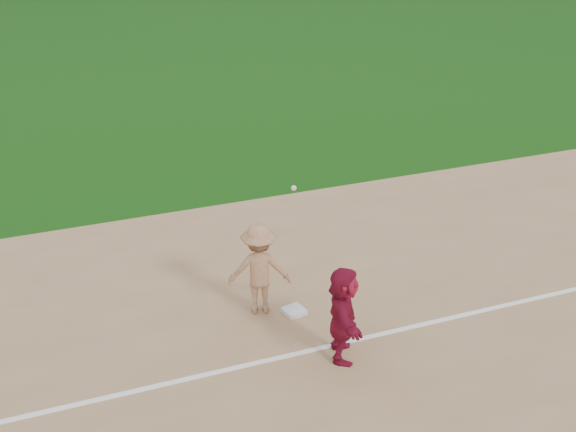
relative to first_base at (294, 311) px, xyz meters
name	(u,v)px	position (x,y,z in m)	size (l,w,h in m)	color
ground	(318,319)	(0.33, -0.30, -0.06)	(160.00, 160.00, 0.00)	#12420C
foul_line	(337,344)	(0.33, -1.10, -0.03)	(60.00, 0.10, 0.01)	white
first_base	(294,311)	(0.00, 0.00, 0.00)	(0.35, 0.35, 0.08)	silver
base_runner	(343,314)	(0.28, -1.39, 0.76)	(1.49, 0.47, 1.61)	maroon
first_base_play	(259,269)	(-0.53, 0.30, 0.80)	(1.21, 0.91, 2.47)	gray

